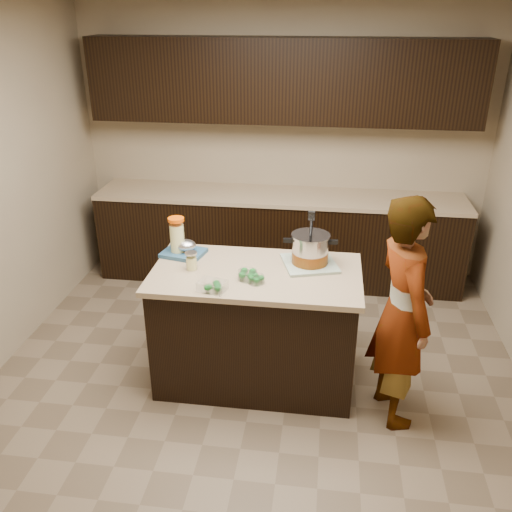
{
  "coord_description": "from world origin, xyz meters",
  "views": [
    {
      "loc": [
        0.45,
        -3.33,
        2.59
      ],
      "look_at": [
        0.0,
        0.0,
        1.02
      ],
      "focal_mm": 38.0,
      "sensor_mm": 36.0,
      "label": 1
    }
  ],
  "objects_px": {
    "island": "(256,326)",
    "person": "(402,313)",
    "lemonade_pitcher": "(177,238)",
    "stock_pot": "(310,251)"
  },
  "relations": [
    {
      "from": "island",
      "to": "person",
      "type": "xyz_separation_m",
      "value": [
        0.98,
        -0.25,
        0.34
      ]
    },
    {
      "from": "stock_pot",
      "to": "person",
      "type": "relative_size",
      "value": 0.24
    },
    {
      "from": "island",
      "to": "lemonade_pitcher",
      "type": "bearing_deg",
      "value": 161.63
    },
    {
      "from": "island",
      "to": "lemonade_pitcher",
      "type": "relative_size",
      "value": 5.1
    },
    {
      "from": "person",
      "to": "lemonade_pitcher",
      "type": "bearing_deg",
      "value": 57.59
    },
    {
      "from": "island",
      "to": "stock_pot",
      "type": "height_order",
      "value": "stock_pot"
    },
    {
      "from": "island",
      "to": "stock_pot",
      "type": "bearing_deg",
      "value": 23.78
    },
    {
      "from": "island",
      "to": "person",
      "type": "bearing_deg",
      "value": -14.24
    },
    {
      "from": "lemonade_pitcher",
      "to": "person",
      "type": "height_order",
      "value": "person"
    },
    {
      "from": "lemonade_pitcher",
      "to": "person",
      "type": "distance_m",
      "value": 1.67
    }
  ]
}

